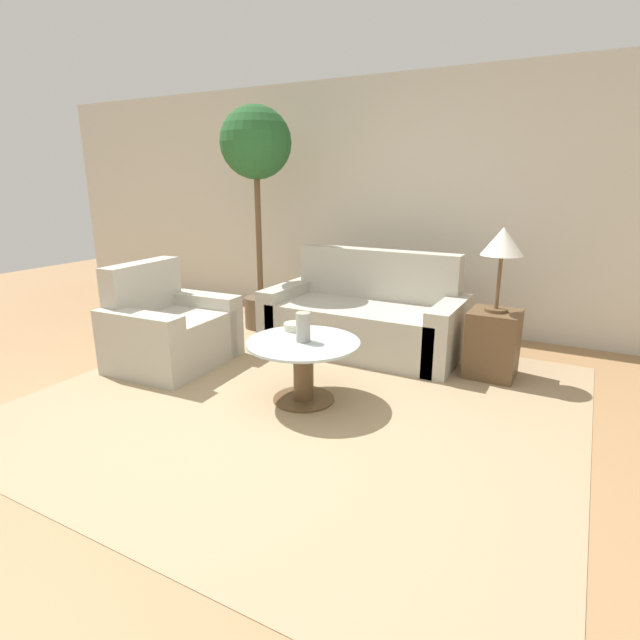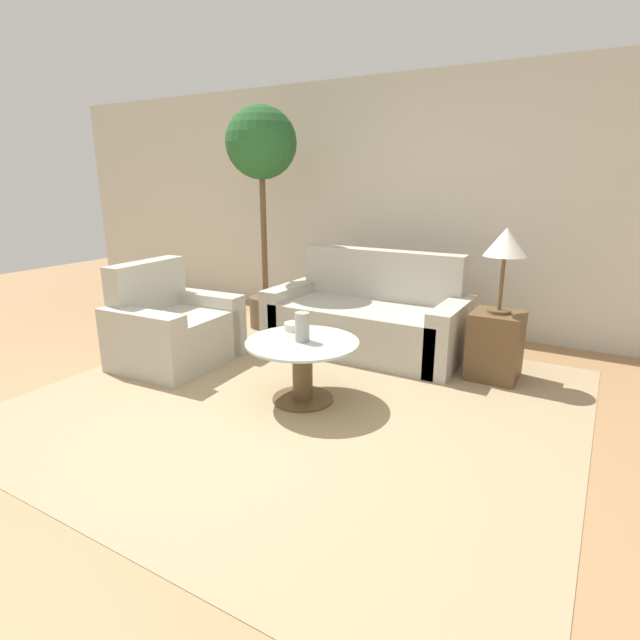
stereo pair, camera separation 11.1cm
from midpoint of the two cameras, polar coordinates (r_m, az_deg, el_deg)
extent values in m
plane|color=#9E754C|center=(3.25, -9.93, -13.14)|extent=(14.00, 14.00, 0.00)
cube|color=beige|center=(5.52, 10.57, 12.83)|extent=(10.00, 0.06, 2.60)
cube|color=tan|center=(3.70, -1.11, -9.08)|extent=(3.74, 3.45, 0.01)
cube|color=#B2AD9E|center=(4.68, 5.83, -0.93)|extent=(1.61, 0.86, 0.44)
cube|color=#B2AD9E|center=(4.92, 7.56, 2.68)|extent=(1.61, 0.18, 0.91)
cube|color=#B2AD9E|center=(5.04, -2.50, 1.00)|extent=(0.20, 0.86, 0.55)
cube|color=#B2AD9E|center=(4.41, 15.41, -1.73)|extent=(0.20, 0.86, 0.55)
cube|color=#B2AD9E|center=(4.52, -15.33, -2.04)|extent=(0.83, 0.82, 0.44)
cube|color=#B2AD9E|center=(4.67, -18.30, 1.06)|extent=(0.22, 0.78, 0.88)
cube|color=#B2AD9E|center=(4.24, -18.85, -2.71)|extent=(0.80, 0.24, 0.55)
cube|color=#B2AD9E|center=(4.78, -12.29, -0.16)|extent=(0.80, 0.24, 0.55)
cylinder|color=brown|center=(3.70, -1.11, -8.99)|extent=(0.45, 0.45, 0.02)
cylinder|color=brown|center=(3.62, -1.13, -5.99)|extent=(0.15, 0.15, 0.44)
cylinder|color=#B2C6C6|center=(3.54, -1.15, -2.56)|extent=(0.81, 0.81, 0.02)
cube|color=brown|center=(4.27, 20.11, -2.77)|extent=(0.39, 0.39, 0.55)
cylinder|color=brown|center=(4.19, 20.48, 0.95)|extent=(0.18, 0.18, 0.02)
cylinder|color=brown|center=(4.14, 20.77, 3.94)|extent=(0.03, 0.03, 0.42)
cone|color=white|center=(4.09, 21.21, 8.31)|extent=(0.32, 0.32, 0.22)
cylinder|color=brown|center=(5.46, -5.59, 0.94)|extent=(0.35, 0.35, 0.34)
cylinder|color=brown|center=(5.31, -5.84, 9.93)|extent=(0.06, 0.06, 1.38)
sphere|color=#235628|center=(5.29, -6.12, 19.51)|extent=(0.71, 0.71, 0.71)
cylinder|color=#9E998E|center=(3.50, -1.15, -0.80)|extent=(0.10, 0.10, 0.21)
cylinder|color=beige|center=(3.79, -2.07, -0.74)|extent=(0.16, 0.16, 0.06)
camera|label=1|loc=(0.06, -89.15, 0.24)|focal=28.00mm
camera|label=2|loc=(0.06, 90.85, -0.24)|focal=28.00mm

